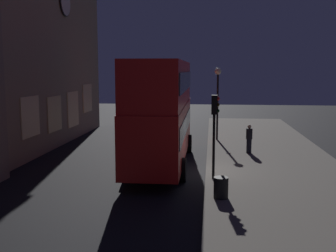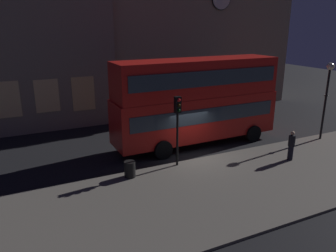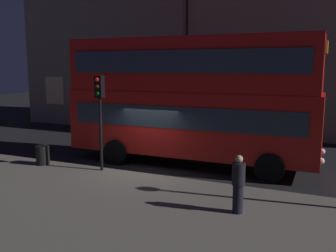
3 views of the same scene
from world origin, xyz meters
TOP-DOWN VIEW (x-y plane):
  - ground_plane at (0.00, 0.00)m, footprint 80.00×80.00m
  - sidewalk_slab at (0.00, -3.97)m, footprint 44.00×7.08m
  - building_with_clock at (-8.19, 13.14)m, footprint 12.65×9.14m
  - building_plain_facade at (6.95, 13.90)m, footprint 17.36×9.54m
  - double_decker_bus at (1.23, 1.90)m, footprint 10.84×2.93m
  - traffic_light_near_kerb at (-1.49, -0.80)m, footprint 0.32×0.36m
  - street_lamp at (9.10, -1.07)m, footprint 0.47×0.47m
  - pedestrian at (4.56, -2.90)m, footprint 0.37×0.37m
  - litter_bin at (-4.29, -1.07)m, footprint 0.56×0.56m

SIDE VIEW (x-z plane):
  - ground_plane at x=0.00m, z-range 0.00..0.00m
  - sidewalk_slab at x=0.00m, z-range 0.00..0.12m
  - litter_bin at x=-4.29m, z-range 0.12..0.94m
  - pedestrian at x=4.56m, z-range 0.14..1.82m
  - traffic_light_near_kerb at x=-1.49m, z-range 0.96..4.74m
  - double_decker_bus at x=1.23m, z-range 0.33..5.76m
  - street_lamp at x=9.10m, z-range 1.21..6.23m
  - building_plain_facade at x=6.95m, z-range 0.00..14.94m
  - building_with_clock at x=-8.19m, z-range 0.00..15.58m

